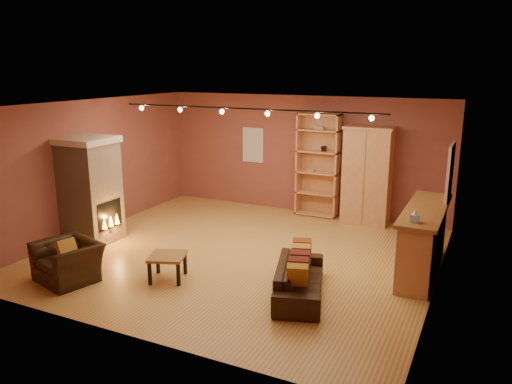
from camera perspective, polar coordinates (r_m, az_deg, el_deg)
The scene contains 16 objects.
floor at distance 9.52m, azimuth -1.82°, elevation -7.12°, with size 7.00×7.00×0.00m, color #A87E3B.
ceiling at distance 8.90m, azimuth -1.96°, elevation 9.93°, with size 7.00×7.00×0.00m, color brown.
back_wall at distance 12.03m, azimuth 5.30°, elevation 4.27°, with size 7.00×0.02×2.80m, color brown.
left_wall at distance 11.14m, azimuth -18.09°, elevation 2.83°, with size 0.02×6.50×2.80m, color brown.
right_wall at distance 8.15m, azimuth 20.50°, elevation -1.37°, with size 0.02×6.50×2.80m, color brown.
fireplace at distance 10.47m, azimuth -18.37°, elevation 0.21°, with size 1.01×0.98×2.12m.
back_window at distance 12.49m, azimuth -0.33°, elevation 5.39°, with size 0.56×0.04×0.86m, color silver.
bookcase at distance 11.79m, azimuth 7.19°, elevation 3.17°, with size 0.99×0.38×2.42m.
armoire at distance 11.36m, azimuth 12.60°, elevation 1.87°, with size 1.08×0.62×2.19m.
bar_counter at distance 9.01m, azimuth 18.55°, elevation -5.20°, with size 0.64×2.40×1.15m.
tissue_box at distance 7.97m, azimuth 17.71°, elevation -2.68°, with size 0.14×0.14×0.23m.
right_window at distance 9.46m, azimuth 21.30°, elevation 2.18°, with size 0.05×0.90×1.00m, color silver.
loveseat at distance 7.82m, azimuth 5.02°, elevation -9.17°, with size 1.02×1.84×0.75m.
armchair at distance 8.85m, azimuth -20.73°, elevation -6.75°, with size 1.13×0.89×0.87m.
coffee_table at distance 8.45m, azimuth -10.09°, elevation -7.50°, with size 0.73×0.73×0.43m.
track_rail at distance 9.08m, azimuth -1.37°, elevation 9.30°, with size 5.20×0.09×0.13m.
Camera 1 is at (4.11, -7.86, 3.46)m, focal length 35.00 mm.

